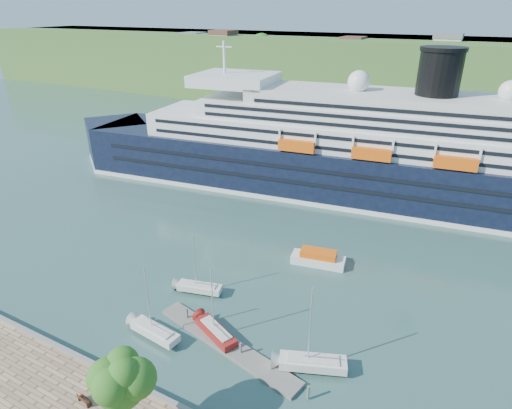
% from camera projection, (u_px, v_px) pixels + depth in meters
% --- Properties ---
extents(ground, '(400.00, 400.00, 0.00)m').
position_uv_depth(ground, '(134.00, 390.00, 41.70)').
color(ground, '#2F534D').
rests_on(ground, ground).
extents(far_hillside, '(400.00, 50.00, 24.00)m').
position_uv_depth(far_hillside, '(413.00, 75.00, 152.82)').
color(far_hillside, '#315F26').
rests_on(far_hillside, ground).
extents(quay_coping, '(220.00, 0.50, 0.30)m').
position_uv_depth(quay_coping, '(131.00, 382.00, 41.06)').
color(quay_coping, slate).
rests_on(quay_coping, promenade).
extents(cruise_ship, '(126.68, 34.09, 28.15)m').
position_uv_depth(cruise_ship, '(355.00, 124.00, 79.90)').
color(cruise_ship, black).
rests_on(cruise_ship, ground).
extents(park_bench, '(1.65, 0.86, 1.01)m').
position_uv_depth(park_bench, '(85.00, 399.00, 38.89)').
color(park_bench, '#4D2816').
rests_on(park_bench, promenade).
extents(promenade_tree, '(5.57, 5.57, 9.22)m').
position_uv_depth(promenade_tree, '(122.00, 393.00, 34.46)').
color(promenade_tree, '#255F19').
rests_on(promenade_tree, promenade).
extents(floating_pontoon, '(19.51, 6.66, 0.43)m').
position_uv_depth(floating_pontoon, '(226.00, 344.00, 46.97)').
color(floating_pontoon, gray).
rests_on(floating_pontoon, ground).
extents(sailboat_white_near, '(7.00, 2.61, 8.83)m').
position_uv_depth(sailboat_white_near, '(152.00, 306.00, 46.37)').
color(sailboat_white_near, silver).
rests_on(sailboat_white_near, ground).
extents(sailboat_red, '(6.82, 4.37, 8.58)m').
position_uv_depth(sailboat_red, '(215.00, 307.00, 46.39)').
color(sailboat_red, maroon).
rests_on(sailboat_red, ground).
extents(sailboat_white_far, '(7.78, 4.69, 9.73)m').
position_uv_depth(sailboat_white_far, '(315.00, 333.00, 41.90)').
color(sailboat_white_far, silver).
rests_on(sailboat_white_far, ground).
extents(tender_launch, '(8.09, 3.95, 2.14)m').
position_uv_depth(tender_launch, '(318.00, 257.00, 61.70)').
color(tender_launch, '#EB570D').
rests_on(tender_launch, ground).
extents(sailboat_extra, '(6.62, 3.28, 8.24)m').
position_uv_depth(sailboat_extra, '(198.00, 266.00, 54.08)').
color(sailboat_extra, silver).
rests_on(sailboat_extra, ground).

